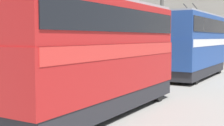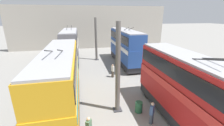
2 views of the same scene
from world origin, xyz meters
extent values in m
cube|color=#A8A093|center=(30.28, 0.00, 4.82)|extent=(0.50, 36.00, 9.63)
cylinder|color=#605B56|center=(4.97, 0.00, 3.62)|extent=(0.38, 0.38, 7.23)
cube|color=#333338|center=(4.97, 0.00, 0.04)|extent=(0.68, 0.68, 0.08)
cylinder|color=#605B56|center=(20.13, 0.00, 3.62)|extent=(0.38, 0.38, 7.23)
cube|color=#333338|center=(20.13, 0.00, 0.04)|extent=(0.68, 0.68, 0.08)
cylinder|color=black|center=(6.22, -5.38, 0.48)|extent=(0.96, 0.30, 0.96)
cylinder|color=black|center=(6.22, -3.28, 0.48)|extent=(0.96, 0.30, 0.96)
cylinder|color=black|center=(-1.46, -3.28, 0.48)|extent=(0.96, 0.30, 0.96)
cube|color=#28282D|center=(2.28, -4.33, 0.65)|extent=(10.47, 2.45, 0.77)
cube|color=red|center=(2.28, -4.33, 2.08)|extent=(10.69, 2.50, 2.10)
cube|color=red|center=(2.28, -4.33, 2.85)|extent=(10.37, 2.54, 0.55)
cube|color=red|center=(2.28, -4.33, 4.02)|extent=(10.58, 2.42, 1.79)
cube|color=black|center=(2.28, -4.33, 4.11)|extent=(10.26, 2.51, 0.99)
cube|color=#9E9EA3|center=(2.28, -4.33, 4.99)|extent=(10.47, 2.25, 0.14)
cube|color=black|center=(7.56, -4.33, 2.29)|extent=(0.12, 2.30, 1.34)
cylinder|color=black|center=(21.15, -5.38, 0.47)|extent=(0.93, 0.30, 0.93)
cylinder|color=black|center=(21.15, -3.28, 0.47)|extent=(0.93, 0.30, 0.93)
cylinder|color=black|center=(13.30, -5.38, 0.47)|extent=(0.93, 0.30, 0.93)
cylinder|color=black|center=(13.30, -3.28, 0.47)|extent=(0.93, 0.30, 0.93)
cube|color=#28282D|center=(17.12, -4.33, 0.64)|extent=(10.64, 2.45, 0.76)
cube|color=#234793|center=(17.12, -4.33, 2.14)|extent=(10.85, 2.50, 2.26)
cube|color=white|center=(17.12, -4.33, 3.00)|extent=(10.53, 2.54, 0.55)
cube|color=#234793|center=(17.12, -4.33, 4.27)|extent=(10.74, 2.42, 1.99)
cube|color=black|center=(17.12, -4.33, 4.37)|extent=(10.42, 2.51, 1.10)
cube|color=#9E9EA3|center=(17.12, -4.33, 5.34)|extent=(10.64, 2.25, 0.14)
cube|color=black|center=(22.49, -4.33, 2.37)|extent=(0.12, 2.30, 1.45)
cylinder|color=#282828|center=(15.77, -4.68, 5.70)|extent=(2.35, 0.07, 0.65)
cylinder|color=#282828|center=(15.77, -3.98, 5.70)|extent=(2.35, 0.07, 0.65)
cylinder|color=black|center=(9.79, 3.28, 0.55)|extent=(1.10, 0.30, 1.10)
cylinder|color=black|center=(9.79, 5.38, 0.55)|extent=(1.10, 0.30, 1.10)
cube|color=#28282D|center=(5.81, 4.33, 0.70)|extent=(10.54, 2.45, 0.80)
cube|color=gold|center=(5.81, 4.33, 2.16)|extent=(10.76, 2.50, 2.12)
cube|color=teal|center=(5.81, 4.33, 2.94)|extent=(10.43, 2.54, 0.55)
cube|color=gold|center=(5.81, 4.33, 4.12)|extent=(10.65, 2.42, 1.80)
cube|color=black|center=(5.81, 4.33, 4.21)|extent=(10.33, 2.51, 0.99)
cube|color=#9E9EA3|center=(5.81, 4.33, 5.09)|extent=(10.54, 2.25, 0.14)
cube|color=black|center=(11.13, 4.33, 2.37)|extent=(0.12, 2.30, 1.35)
cylinder|color=#282828|center=(4.47, 3.98, 5.45)|extent=(2.35, 0.07, 0.65)
cylinder|color=#282828|center=(4.47, 4.68, 5.45)|extent=(2.35, 0.07, 0.65)
cylinder|color=black|center=(16.54, 3.28, 0.52)|extent=(1.05, 0.30, 1.05)
cylinder|color=black|center=(16.54, 5.38, 0.52)|extent=(1.05, 0.30, 1.05)
cylinder|color=black|center=(23.18, 3.28, 0.52)|extent=(1.05, 0.30, 1.05)
cylinder|color=black|center=(23.18, 5.38, 0.52)|extent=(1.05, 0.30, 1.05)
cube|color=#28282D|center=(19.96, 4.33, 0.68)|extent=(9.45, 2.45, 0.79)
cube|color=slate|center=(19.96, 4.33, 2.18)|extent=(9.64, 2.50, 2.22)
cube|color=silver|center=(19.96, 4.33, 3.02)|extent=(9.35, 2.54, 0.55)
cube|color=slate|center=(19.96, 4.33, 4.22)|extent=(9.54, 2.42, 1.85)
cube|color=black|center=(19.96, 4.33, 4.31)|extent=(9.25, 2.51, 1.02)
cube|color=#9E9EA3|center=(19.96, 4.33, 5.22)|extent=(9.45, 2.25, 0.14)
cube|color=black|center=(15.20, 4.33, 2.40)|extent=(0.12, 2.30, 1.42)
cylinder|color=#282828|center=(21.17, 3.98, 5.58)|extent=(2.35, 0.07, 0.65)
cylinder|color=#282828|center=(21.17, 4.68, 5.58)|extent=(2.35, 0.07, 0.65)
cube|color=#473D33|center=(11.88, -1.11, 0.40)|extent=(0.35, 0.30, 0.80)
cube|color=beige|center=(11.88, -1.11, 1.15)|extent=(0.48, 0.38, 0.70)
sphere|color=tan|center=(11.88, -1.11, 1.62)|extent=(0.23, 0.23, 0.23)
cube|color=#384251|center=(2.88, -2.03, 0.41)|extent=(0.35, 0.35, 0.81)
cube|color=#3D5684|center=(2.88, -2.03, 1.17)|extent=(0.46, 0.47, 0.71)
sphere|color=beige|center=(2.88, -2.03, 1.64)|extent=(0.23, 0.23, 0.23)
cylinder|color=#235638|center=(4.37, -1.65, 0.46)|extent=(0.59, 0.59, 0.91)
cylinder|color=#235638|center=(4.37, -1.65, 0.46)|extent=(0.62, 0.62, 0.04)
camera|label=1|loc=(-9.21, -11.66, 3.39)|focal=50.00mm
camera|label=2|loc=(-5.47, 2.71, 7.64)|focal=24.00mm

